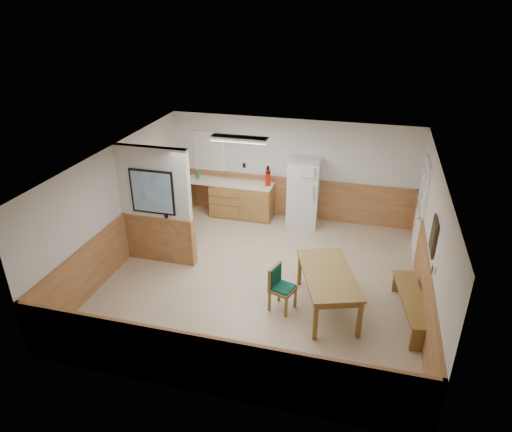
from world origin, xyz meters
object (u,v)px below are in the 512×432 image
(dining_table, at_px, (328,278))
(soap_bottle, at_px, (198,174))
(dining_bench, at_px, (412,302))
(dining_chair, at_px, (279,284))
(fire_extinguisher, at_px, (268,177))
(refrigerator, at_px, (303,193))

(dining_table, height_order, soap_bottle, soap_bottle)
(dining_bench, xyz_separation_m, dining_chair, (-2.29, -0.27, 0.15))
(fire_extinguisher, bearing_deg, dining_bench, -25.88)
(dining_table, relative_size, fire_extinguisher, 3.79)
(dining_chair, distance_m, fire_extinguisher, 3.67)
(dining_chair, xyz_separation_m, soap_bottle, (-2.85, 3.46, 0.52))
(fire_extinguisher, bearing_deg, dining_table, -42.27)
(refrigerator, xyz_separation_m, soap_bottle, (-2.70, 0.05, 0.20))
(dining_table, bearing_deg, dining_chair, 173.52)
(dining_bench, bearing_deg, dining_chair, 177.50)
(refrigerator, relative_size, dining_table, 0.87)
(refrigerator, bearing_deg, dining_chair, -90.78)
(dining_table, bearing_deg, soap_bottle, 119.37)
(dining_bench, distance_m, dining_chair, 2.31)
(refrigerator, bearing_deg, soap_bottle, 175.79)
(dining_bench, distance_m, soap_bottle, 6.08)
(fire_extinguisher, bearing_deg, dining_chair, -55.40)
(fire_extinguisher, relative_size, soap_bottle, 2.10)
(refrigerator, distance_m, soap_bottle, 2.71)
(refrigerator, xyz_separation_m, fire_extinguisher, (-0.89, 0.05, 0.30))
(dining_table, distance_m, dining_bench, 1.48)
(dining_table, relative_size, soap_bottle, 7.95)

